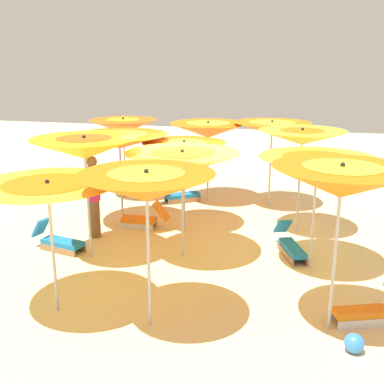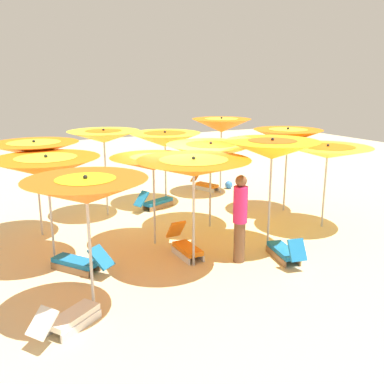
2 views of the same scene
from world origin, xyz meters
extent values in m
cube|color=beige|center=(0.00, 0.00, -0.02)|extent=(36.47, 36.47, 0.04)
cylinder|color=#B2B2B7|center=(-2.87, 2.96, 1.15)|extent=(0.05, 0.05, 2.30)
cone|color=orange|center=(-2.87, 2.96, 2.30)|extent=(1.96, 1.96, 0.45)
cone|color=yellow|center=(-2.87, 2.96, 2.40)|extent=(1.12, 1.12, 0.25)
sphere|color=black|center=(-2.87, 2.96, 2.55)|extent=(0.07, 0.07, 0.07)
cylinder|color=#B2B2B7|center=(-2.57, 0.76, 1.00)|extent=(0.05, 0.05, 2.00)
cone|color=yellow|center=(-2.57, 0.76, 2.00)|extent=(2.18, 2.18, 0.43)
cone|color=orange|center=(-2.57, 0.76, 2.09)|extent=(1.30, 1.30, 0.25)
sphere|color=black|center=(-2.57, 0.76, 2.24)|extent=(0.07, 0.07, 0.07)
cylinder|color=#B2B2B7|center=(-2.23, -1.23, 1.13)|extent=(0.05, 0.05, 2.25)
cone|color=yellow|center=(-2.23, -1.23, 2.25)|extent=(1.98, 1.98, 0.33)
cone|color=orange|center=(-2.23, -1.23, 2.34)|extent=(1.00, 1.00, 0.17)
sphere|color=black|center=(-2.23, -1.23, 2.45)|extent=(0.07, 0.07, 0.07)
cylinder|color=#B2B2B7|center=(-1.39, -3.18, 1.09)|extent=(0.05, 0.05, 2.17)
cone|color=orange|center=(-1.39, -3.18, 2.17)|extent=(2.09, 2.09, 0.33)
cone|color=yellow|center=(-1.39, -3.18, 2.24)|extent=(1.24, 1.24, 0.19)
sphere|color=black|center=(-1.39, -3.18, 2.37)|extent=(0.07, 0.07, 0.07)
cylinder|color=#B2B2B7|center=(-0.19, 3.53, 1.10)|extent=(0.05, 0.05, 2.20)
cone|color=orange|center=(-0.19, 3.53, 2.20)|extent=(1.97, 1.97, 0.41)
cone|color=yellow|center=(-0.19, 3.53, 2.30)|extent=(1.10, 1.10, 0.23)
sphere|color=black|center=(-0.19, 3.53, 2.44)|extent=(0.07, 0.07, 0.07)
cylinder|color=#B2B2B7|center=(0.01, 0.87, 1.00)|extent=(0.05, 0.05, 2.00)
cone|color=yellow|center=(0.01, 0.87, 2.00)|extent=(2.28, 2.28, 0.39)
cone|color=orange|center=(0.01, 0.87, 2.10)|extent=(1.27, 1.27, 0.22)
sphere|color=black|center=(0.01, 0.87, 2.23)|extent=(0.07, 0.07, 0.07)
cylinder|color=#B2B2B7|center=(0.45, -0.90, 0.97)|extent=(0.05, 0.05, 1.94)
cone|color=orange|center=(0.45, -0.90, 1.94)|extent=(1.98, 1.98, 0.31)
cone|color=yellow|center=(0.45, -0.90, 2.02)|extent=(1.05, 1.05, 0.16)
sphere|color=black|center=(0.45, -0.90, 2.12)|extent=(0.07, 0.07, 0.07)
cylinder|color=#B2B2B7|center=(0.38, -3.21, 1.03)|extent=(0.05, 0.05, 2.05)
cone|color=orange|center=(0.38, -3.21, 2.05)|extent=(2.17, 2.17, 0.41)
cone|color=yellow|center=(0.38, -3.21, 2.15)|extent=(1.24, 1.24, 0.24)
sphere|color=black|center=(0.38, -3.21, 2.29)|extent=(0.07, 0.07, 0.07)
cylinder|color=#B2B2B7|center=(1.42, 3.49, 1.00)|extent=(0.05, 0.05, 1.99)
cone|color=yellow|center=(1.42, 3.49, 1.99)|extent=(2.21, 2.21, 0.30)
cone|color=orange|center=(1.42, 3.49, 2.06)|extent=(1.35, 1.35, 0.18)
sphere|color=black|center=(1.42, 3.49, 2.17)|extent=(0.07, 0.07, 0.07)
cylinder|color=#B2B2B7|center=(1.86, 1.36, 1.14)|extent=(0.05, 0.05, 2.28)
cone|color=yellow|center=(1.86, 1.36, 2.28)|extent=(2.08, 2.08, 0.41)
cone|color=orange|center=(1.86, 1.36, 2.38)|extent=(1.08, 1.08, 0.21)
sphere|color=black|center=(1.86, 1.36, 2.51)|extent=(0.07, 0.07, 0.07)
cylinder|color=#B2B2B7|center=(1.98, -0.67, 1.04)|extent=(0.05, 0.05, 2.09)
cone|color=orange|center=(1.98, -0.67, 2.09)|extent=(2.29, 2.29, 0.34)
cone|color=yellow|center=(1.98, -0.67, 2.16)|extent=(1.36, 1.36, 0.20)
sphere|color=black|center=(1.98, -0.67, 2.29)|extent=(0.07, 0.07, 0.07)
cylinder|color=#B2B2B7|center=(2.85, -3.04, 1.05)|extent=(0.05, 0.05, 2.10)
cone|color=orange|center=(2.85, -3.04, 2.10)|extent=(1.95, 1.95, 0.40)
cone|color=yellow|center=(2.85, -3.04, 2.21)|extent=(0.94, 0.94, 0.19)
sphere|color=black|center=(2.85, -3.04, 2.33)|extent=(0.07, 0.07, 0.07)
cube|color=olive|center=(-2.34, 0.28, 0.07)|extent=(0.40, 0.94, 0.14)
cube|color=olive|center=(-2.06, 0.39, 0.07)|extent=(0.40, 0.94, 0.14)
cube|color=#1972B7|center=(-2.20, 0.34, 0.19)|extent=(0.64, 1.03, 0.10)
cube|color=#1972B7|center=(-1.95, -0.30, 0.43)|extent=(0.42, 0.48, 0.41)
cube|color=silver|center=(2.98, -3.52, 0.07)|extent=(0.51, 0.75, 0.14)
cube|color=silver|center=(3.27, -3.34, 0.07)|extent=(0.51, 0.75, 0.14)
cube|color=white|center=(3.13, -3.43, 0.19)|extent=(0.76, 0.92, 0.10)
cube|color=white|center=(3.46, -3.94, 0.39)|extent=(0.49, 0.50, 0.34)
cube|color=silver|center=(1.52, -0.40, 0.07)|extent=(0.84, 0.04, 0.14)
cube|color=silver|center=(1.52, -0.76, 0.07)|extent=(0.84, 0.04, 0.14)
cube|color=orange|center=(1.52, -0.58, 0.19)|extent=(0.84, 0.36, 0.10)
cube|color=orange|center=(0.94, -0.58, 0.45)|extent=(0.37, 0.35, 0.46)
cube|color=olive|center=(1.15, -3.07, 0.07)|extent=(0.83, 0.60, 0.14)
cube|color=olive|center=(0.95, -2.78, 0.07)|extent=(0.83, 0.60, 0.14)
cube|color=#1972B7|center=(1.05, -2.92, 0.19)|extent=(1.01, 0.85, 0.10)
cube|color=#1972B7|center=(1.61, -2.53, 0.41)|extent=(0.54, 0.53, 0.39)
cube|color=olive|center=(2.54, 1.05, 0.07)|extent=(0.94, 0.26, 0.14)
cube|color=olive|center=(2.62, 1.38, 0.07)|extent=(0.94, 0.26, 0.14)
cube|color=#1972B7|center=(2.58, 1.22, 0.19)|extent=(1.01, 0.55, 0.10)
cube|color=#1972B7|center=(3.17, 1.08, 0.44)|extent=(0.36, 0.40, 0.42)
cube|color=silver|center=(-3.39, 2.83, 0.07)|extent=(0.79, 0.34, 0.14)
cube|color=silver|center=(-3.28, 2.57, 0.07)|extent=(0.79, 0.34, 0.14)
cube|color=orange|center=(-3.34, 2.70, 0.19)|extent=(0.88, 0.57, 0.10)
cylinder|color=brown|center=(2.26, 0.28, 0.44)|extent=(0.24, 0.24, 0.89)
cylinder|color=#D82672|center=(2.26, 0.28, 1.27)|extent=(0.30, 0.30, 0.77)
sphere|color=brown|center=(2.26, 0.28, 1.78)|extent=(0.24, 0.24, 0.24)
sphere|color=#337FE5|center=(-3.19, 3.51, 0.14)|extent=(0.28, 0.28, 0.28)
camera|label=1|loc=(-2.39, 9.61, 3.93)|focal=43.86mm
camera|label=2|loc=(9.30, -4.59, 3.80)|focal=39.99mm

